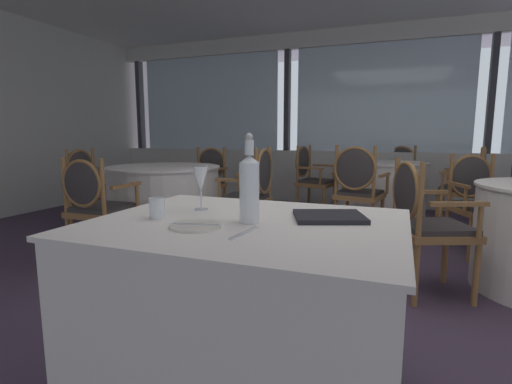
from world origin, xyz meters
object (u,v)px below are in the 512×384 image
dining_chair_0_1 (95,202)px  dining_chair_2_2 (311,174)px  menu_book (329,217)px  dining_chair_2_0 (469,182)px  dining_chair_0_2 (253,188)px  dining_chair_2_3 (357,185)px  dining_chair_1_1 (423,216)px  dining_chair_2_1 (398,171)px  water_tumbler (157,208)px  side_plate (195,226)px  dining_chair_0_0 (89,181)px  dining_chair_0_3 (208,176)px  wine_glass (201,180)px  water_bottle (249,187)px  dining_chair_1_0 (477,196)px

dining_chair_0_1 → dining_chair_2_2: dining_chair_2_2 is taller
menu_book → dining_chair_0_1: dining_chair_0_1 is taller
dining_chair_2_0 → menu_book: bearing=84.7°
dining_chair_0_2 → dining_chair_2_3: bearing=-149.8°
dining_chair_0_1 → dining_chair_1_1: 2.61m
dining_chair_0_1 → dining_chair_2_3: dining_chair_2_3 is taller
dining_chair_2_3 → dining_chair_2_1: bearing=-0.0°
dining_chair_0_2 → dining_chair_2_3: size_ratio=0.98×
water_tumbler → dining_chair_2_1: 4.87m
dining_chair_2_1 → dining_chair_2_2: bearing=-45.2°
side_plate → dining_chair_0_0: bearing=140.3°
dining_chair_0_1 → dining_chair_0_3: (-0.03, 2.10, 0.00)m
dining_chair_0_0 → dining_chair_0_2: (2.10, 0.03, 0.01)m
water_tumbler → wine_glass: bearing=69.0°
water_bottle → water_tumbler: bearing=-170.6°
side_plate → menu_book: (0.45, 0.32, 0.01)m
dining_chair_1_1 → dining_chair_2_1: (-0.19, 3.29, 0.00)m
water_tumbler → dining_chair_2_3: 2.89m
side_plate → dining_chair_1_0: dining_chair_1_0 is taller
dining_chair_2_0 → dining_chair_0_3: bearing=17.3°
dining_chair_0_0 → dining_chair_0_1: dining_chair_0_0 is taller
dining_chair_1_0 → dining_chair_2_2: 2.27m
dining_chair_1_1 → dining_chair_2_0: dining_chair_2_0 is taller
dining_chair_2_3 → dining_chair_1_1: bearing=-145.1°
water_tumbler → dining_chair_0_2: size_ratio=0.09×
water_tumbler → dining_chair_2_0: size_ratio=0.09×
water_tumbler → dining_chair_0_3: dining_chair_0_3 is taller
dining_chair_2_0 → dining_chair_2_2: size_ratio=1.02×
dining_chair_2_1 → dining_chair_2_3: size_ratio=0.95×
dining_chair_1_1 → dining_chair_0_2: bearing=131.7°
dining_chair_0_2 → dining_chair_1_0: (2.08, 0.48, -0.03)m
dining_chair_1_0 → dining_chair_1_1: bearing=-44.9°
menu_book → dining_chair_1_1: (0.43, 1.25, -0.22)m
dining_chair_2_2 → dining_chair_0_1: bearing=-102.3°
dining_chair_0_1 → dining_chair_2_1: 4.32m
dining_chair_0_2 → dining_chair_2_1: 2.87m
wine_glass → dining_chair_0_3: (-1.60, 3.06, -0.36)m
dining_chair_1_0 → dining_chair_1_1: 1.35m
dining_chair_0_2 → dining_chair_1_1: dining_chair_0_2 is taller
menu_book → dining_chair_2_2: bearing=83.6°
dining_chair_0_3 → dining_chair_1_0: (3.15, -0.56, -0.01)m
water_bottle → dining_chair_1_1: size_ratio=0.37×
dining_chair_1_1 → wine_glass: bearing=-151.2°
side_plate → dining_chair_0_2: 2.44m
dining_chair_0_2 → dining_chair_2_1: dining_chair_0_2 is taller
menu_book → dining_chair_2_3: dining_chair_2_3 is taller
dining_chair_0_2 → dining_chair_2_2: size_ratio=1.03×
water_bottle → dining_chair_0_3: size_ratio=0.38×
side_plate → water_tumbler: 0.25m
water_bottle → dining_chair_1_1: 1.63m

